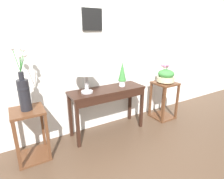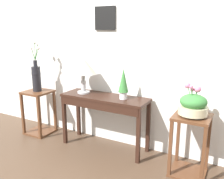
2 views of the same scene
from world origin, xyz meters
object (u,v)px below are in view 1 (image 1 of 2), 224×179
Objects in this scene: table_lamp at (86,67)px; pedestal_stand_right at (163,100)px; flower_vase_tall_left at (24,90)px; planter_bowl_wide_right at (166,76)px; console_table at (108,96)px; pedestal_stand_left at (31,134)px; potted_plant_on_console at (122,73)px.

pedestal_stand_right is (1.48, -0.09, -0.76)m from table_lamp.
flower_vase_tall_left is 2.13× the size of planter_bowl_wide_right.
pedestal_stand_right is at bearing -0.70° from flower_vase_tall_left.
console_table is 1.57× the size of flower_vase_tall_left.
table_lamp is at bearing 176.43° from planter_bowl_wide_right.
console_table is 0.58m from table_lamp.
pedestal_stand_left is 0.59m from flower_vase_tall_left.
table_lamp is (-0.33, 0.02, 0.48)m from console_table.
table_lamp is 1.28× the size of potted_plant_on_console.
potted_plant_on_console is 1.06m from pedestal_stand_right.
console_table is 0.42m from potted_plant_on_console.
flower_vase_tall_left reaches higher than table_lamp.
table_lamp is at bearing 176.40° from pedestal_stand_right.
flower_vase_tall_left is (-1.15, -0.04, 0.30)m from console_table.
table_lamp reaches higher than pedestal_stand_right.
pedestal_stand_left is 2.29m from pedestal_stand_right.
potted_plant_on_console reaches higher than planter_bowl_wide_right.
table_lamp is 0.72× the size of pedestal_stand_right.
planter_bowl_wide_right is (1.48, -0.09, -0.29)m from table_lamp.
flower_vase_tall_left is 2.37m from pedestal_stand_right.
pedestal_stand_left is (-1.15, -0.04, -0.29)m from console_table.
pedestal_stand_right is 1.95× the size of planter_bowl_wide_right.
console_table is 1.18m from pedestal_stand_left.
pedestal_stand_right is at bearing -51.38° from planter_bowl_wide_right.
pedestal_stand_left is 0.98× the size of pedestal_stand_right.
planter_bowl_wide_right is at bearing -0.69° from flower_vase_tall_left.
pedestal_stand_right is at bearing -3.60° from table_lamp.
table_lamp is 1.41× the size of planter_bowl_wide_right.
flower_vase_tall_left is (0.00, 0.00, 0.59)m from pedestal_stand_left.
flower_vase_tall_left is 1.09× the size of pedestal_stand_right.
table_lamp is 0.83m from flower_vase_tall_left.
pedestal_stand_left is at bearing 179.34° from pedestal_stand_right.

